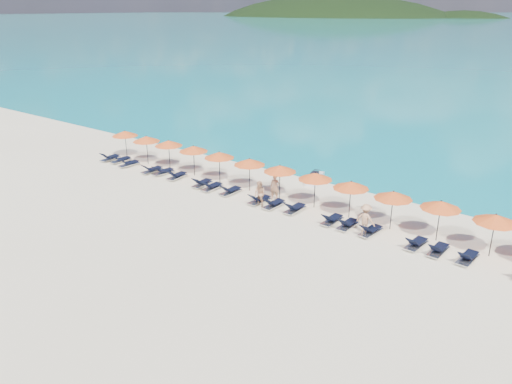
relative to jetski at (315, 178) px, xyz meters
The scene contains 37 objects.
ground 9.56m from the jetski, 90.83° to the right, with size 1400.00×1400.00×0.00m, color beige.
headland_main 610.67m from the jetski, 119.50° to the left, with size 374.00×242.00×126.50m.
headland_small 571.64m from the jetski, 105.26° to the left, with size 162.00×126.00×85.50m.
jetski is the anchor object (origin of this frame).
beachgoer_a 4.42m from the jetski, 93.96° to the right, with size 0.61×0.40×1.66m, color tan.
beachgoer_b 5.89m from the jetski, 93.82° to the right, with size 0.78×0.45×1.61m, color tan.
beachgoer_c 8.53m from the jetski, 40.26° to the right, with size 1.10×0.51×1.70m, color tan.
umbrella_0 15.97m from the jetski, 165.33° to the right, with size 2.10×2.10×2.28m.
umbrella_1 13.41m from the jetski, 161.80° to the right, with size 2.10×2.10×2.28m.
umbrella_2 11.21m from the jetski, 158.89° to the right, with size 2.10×2.10×2.28m.
umbrella_3 8.90m from the jetski, 152.97° to the right, with size 2.10×2.10×2.28m.
umbrella_4 6.85m from the jetski, 142.32° to the right, with size 2.10×2.10×2.28m.
umbrella_5 5.11m from the jetski, 122.60° to the right, with size 2.10×2.10×2.28m.
umbrella_6 4.37m from the jetski, 92.61° to the right, with size 2.10×2.10×2.28m.
umbrella_7 4.93m from the jetski, 59.18° to the right, with size 2.10×2.10×2.28m.
umbrella_8 6.52m from the jetski, 40.32° to the right, with size 2.10×2.10×2.28m.
umbrella_9 8.63m from the jetski, 29.37° to the right, with size 2.10×2.10×2.28m.
umbrella_10 10.79m from the jetski, 22.04° to the right, with size 2.10×2.10×2.28m.
umbrella_11 13.34m from the jetski, 18.35° to the right, with size 2.10×2.10×2.28m.
lounger_0 16.67m from the jetski, 161.10° to the right, with size 0.77×1.75×0.66m.
lounger_1 15.56m from the jetski, 160.44° to the right, with size 0.70×1.73×0.66m.
lounger_2 14.43m from the jetski, 157.63° to the right, with size 0.70×1.73×0.66m.
lounger_3 12.03m from the jetski, 153.00° to the right, with size 0.70×1.73×0.66m.
lounger_4 11.06m from the jetski, 151.62° to the right, with size 0.79×1.75×0.66m.
lounger_5 9.81m from the jetski, 147.17° to the right, with size 0.77×1.75×0.66m.
lounger_6 7.85m from the jetski, 136.79° to the right, with size 0.78×1.75×0.66m.
lounger_7 7.23m from the jetski, 130.54° to the right, with size 0.67×1.72×0.66m.
lounger_8 6.23m from the jetski, 120.83° to the right, with size 0.66×1.71×0.66m.
lounger_9 5.53m from the jetski, 97.48° to the right, with size 0.74×1.74×0.66m.
lounger_10 5.53m from the jetski, 85.66° to the right, with size 0.67×1.72×0.66m.
lounger_11 5.63m from the jetski, 71.02° to the right, with size 0.63×1.70×0.66m.
lounger_12 7.01m from the jetski, 50.81° to the right, with size 0.66×1.71×0.66m.
lounger_13 7.72m from the jetski, 45.08° to the right, with size 0.65×1.71×0.66m.
lounger_14 8.73m from the jetski, 38.69° to the right, with size 0.79×1.75×0.66m.
lounger_15 10.84m from the jetski, 30.40° to the right, with size 0.76×1.75×0.66m.
lounger_16 11.83m from the jetski, 27.65° to the right, with size 0.67×1.72×0.66m.
lounger_17 13.06m from the jetski, 24.61° to the right, with size 0.73×1.74×0.66m.
Camera 1 is at (16.95, -19.07, 11.58)m, focal length 35.00 mm.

